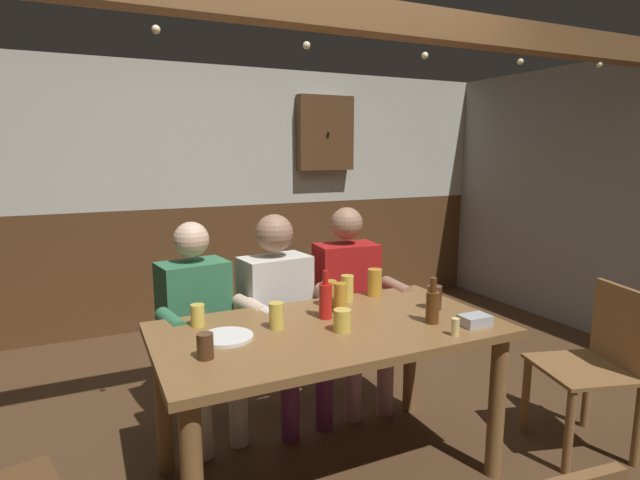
{
  "coord_description": "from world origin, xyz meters",
  "views": [
    {
      "loc": [
        -1.01,
        -2.16,
        1.57
      ],
      "look_at": [
        0.0,
        -0.03,
        1.15
      ],
      "focal_mm": 28.44,
      "sensor_mm": 36.0,
      "label": 1
    }
  ],
  "objects": [
    {
      "name": "ground_plane",
      "position": [
        0.0,
        0.0,
        0.0
      ],
      "size": [
        6.99,
        6.99,
        0.0
      ],
      "primitive_type": "plane",
      "color": "#4C331E"
    },
    {
      "name": "back_wall_upper",
      "position": [
        0.0,
        2.42,
        1.69
      ],
      "size": [
        5.82,
        0.12,
        1.24
      ],
      "primitive_type": "cube",
      "color": "beige"
    },
    {
      "name": "back_wall_wainscot",
      "position": [
        0.0,
        2.42,
        0.54
      ],
      "size": [
        5.82,
        0.12,
        1.07
      ],
      "primitive_type": "cube",
      "color": "brown",
      "rests_on": "ground_plane"
    },
    {
      "name": "ceiling_beam",
      "position": [
        0.0,
        0.17,
        2.23
      ],
      "size": [
        5.24,
        0.14,
        0.16
      ],
      "primitive_type": "cube",
      "color": "brown"
    },
    {
      "name": "dining_table",
      "position": [
        0.0,
        -0.13,
        0.65
      ],
      "size": [
        1.61,
        0.87,
        0.76
      ],
      "color": "brown",
      "rests_on": "ground_plane"
    },
    {
      "name": "person_0",
      "position": [
        -0.47,
        0.53,
        0.66
      ],
      "size": [
        0.55,
        0.58,
        1.19
      ],
      "rotation": [
        0.0,
        0.0,
        3.3
      ],
      "color": "#33724C",
      "rests_on": "ground_plane"
    },
    {
      "name": "person_1",
      "position": [
        0.01,
        0.53,
        0.67
      ],
      "size": [
        0.58,
        0.58,
        1.21
      ],
      "rotation": [
        0.0,
        0.0,
        3.27
      ],
      "color": "silver",
      "rests_on": "ground_plane"
    },
    {
      "name": "person_2",
      "position": [
        0.48,
        0.53,
        0.67
      ],
      "size": [
        0.54,
        0.55,
        1.22
      ],
      "rotation": [
        0.0,
        0.0,
        3.06
      ],
      "color": "#AD1919",
      "rests_on": "ground_plane"
    },
    {
      "name": "chair_empty_far_end",
      "position": [
        1.37,
        -0.53,
        0.48
      ],
      "size": [
        0.54,
        0.54,
        0.88
      ],
      "rotation": [
        0.0,
        0.0,
        1.29
      ],
      "color": "brown",
      "rests_on": "ground_plane"
    },
    {
      "name": "table_candle",
      "position": [
        0.45,
        -0.48,
        0.8
      ],
      "size": [
        0.04,
        0.04,
        0.08
      ],
      "primitive_type": "cylinder",
      "color": "#F9E08C",
      "rests_on": "dining_table"
    },
    {
      "name": "condiment_caddy",
      "position": [
        0.62,
        -0.42,
        0.78
      ],
      "size": [
        0.14,
        0.1,
        0.05
      ],
      "primitive_type": "cube",
      "color": "#B2B7BC",
      "rests_on": "dining_table"
    },
    {
      "name": "plate_0",
      "position": [
        -0.48,
        -0.09,
        0.77
      ],
      "size": [
        0.23,
        0.23,
        0.01
      ],
      "primitive_type": "cylinder",
      "color": "white",
      "rests_on": "dining_table"
    },
    {
      "name": "bottle_0",
      "position": [
        0.03,
        -0.02,
        0.85
      ],
      "size": [
        0.06,
        0.06,
        0.24
      ],
      "color": "red",
      "rests_on": "dining_table"
    },
    {
      "name": "bottle_1",
      "position": [
        0.46,
        -0.3,
        0.85
      ],
      "size": [
        0.06,
        0.06,
        0.22
      ],
      "color": "#593314",
      "rests_on": "dining_table"
    },
    {
      "name": "pint_glass_0",
      "position": [
        0.14,
        0.15,
        0.83
      ],
      "size": [
        0.08,
        0.08,
        0.14
      ],
      "primitive_type": "cylinder",
      "color": "gold",
      "rests_on": "dining_table"
    },
    {
      "name": "pint_glass_1",
      "position": [
        -0.56,
        0.14,
        0.81
      ],
      "size": [
        0.07,
        0.07,
        0.1
      ],
      "primitive_type": "cylinder",
      "color": "#E5C64C",
      "rests_on": "dining_table"
    },
    {
      "name": "pint_glass_2",
      "position": [
        0.14,
        0.03,
        0.84
      ],
      "size": [
        0.07,
        0.07,
        0.15
      ],
      "primitive_type": "cylinder",
      "color": "gold",
      "rests_on": "dining_table"
    },
    {
      "name": "pint_glass_3",
      "position": [
        0.02,
        -0.22,
        0.81
      ],
      "size": [
        0.08,
        0.08,
        0.1
      ],
      "primitive_type": "cylinder",
      "color": "#E5C64C",
      "rests_on": "dining_table"
    },
    {
      "name": "pint_glass_4",
      "position": [
        -0.24,
        -0.06,
        0.82
      ],
      "size": [
        0.07,
        0.07,
        0.12
      ],
      "primitive_type": "cylinder",
      "color": "#E5C64C",
      "rests_on": "dining_table"
    },
    {
      "name": "pint_glass_5",
      "position": [
        0.46,
        0.21,
        0.84
      ],
      "size": [
        0.08,
        0.08,
        0.15
      ],
      "primitive_type": "cylinder",
      "color": "gold",
      "rests_on": "dining_table"
    },
    {
      "name": "pint_glass_6",
      "position": [
        0.27,
        0.19,
        0.83
      ],
      "size": [
        0.07,
        0.07,
        0.14
      ],
      "primitive_type": "cylinder",
      "color": "#E5C64C",
      "rests_on": "dining_table"
    },
    {
      "name": "pint_glass_7",
      "position": [
        0.61,
        -0.13,
        0.82
      ],
      "size": [
        0.08,
        0.08,
        0.12
      ],
      "primitive_type": "cylinder",
      "color": "#4C2D19",
      "rests_on": "dining_table"
    },
    {
      "name": "pint_glass_8",
      "position": [
        -0.61,
        -0.26,
        0.81
      ],
      "size": [
        0.07,
        0.07,
        0.1
      ],
      "primitive_type": "cylinder",
      "color": "#4C2D19",
      "rests_on": "dining_table"
    },
    {
      "name": "wall_dart_cabinet",
      "position": [
        1.15,
        2.29,
        1.74
      ],
      "size": [
        0.56,
        0.15,
        0.7
      ],
      "color": "brown"
    },
    {
      "name": "string_lights",
      "position": [
        -0.0,
        0.12,
        2.08
      ],
      "size": [
        4.11,
        0.04,
        0.09
      ],
      "color": "#F9EAB2"
    }
  ]
}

